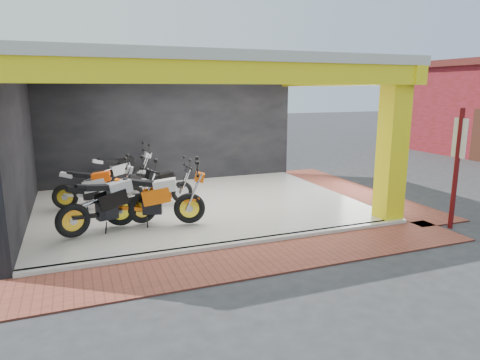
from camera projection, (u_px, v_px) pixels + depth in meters
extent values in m
plane|color=#2D2D30|center=(225.00, 230.00, 9.32)|extent=(80.00, 80.00, 0.00)
cube|color=silver|center=(199.00, 205.00, 11.13)|extent=(8.00, 6.00, 0.10)
cube|color=beige|center=(196.00, 64.00, 10.39)|extent=(8.40, 6.40, 0.20)
cube|color=black|center=(171.00, 129.00, 13.60)|extent=(8.20, 0.20, 3.50)
cube|color=black|center=(16.00, 148.00, 9.32)|extent=(0.20, 6.20, 3.50)
cube|color=yellow|center=(392.00, 146.00, 9.60)|extent=(0.50, 0.50, 3.50)
cube|color=yellow|center=(241.00, 73.00, 7.72)|extent=(8.40, 0.30, 0.40)
cube|color=yellow|center=(336.00, 78.00, 11.87)|extent=(0.30, 6.40, 0.40)
cube|color=silver|center=(242.00, 243.00, 8.38)|extent=(8.00, 0.20, 0.10)
cube|color=#9B4333|center=(258.00, 259.00, 7.68)|extent=(9.00, 1.40, 0.03)
cube|color=#9B4333|center=(353.00, 191.00, 12.85)|extent=(1.40, 7.00, 0.03)
cylinder|color=#5C0D0F|center=(456.00, 170.00, 9.18)|extent=(0.11, 0.11, 2.63)
cube|color=white|center=(460.00, 138.00, 9.04)|extent=(0.05, 0.37, 0.84)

